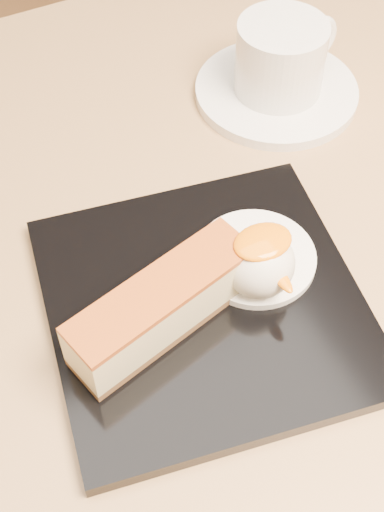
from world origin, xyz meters
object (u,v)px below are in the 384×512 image
dessert_plate (204,305)px  table (164,404)px  ice_cream_scoop (259,263)px  saucer (276,92)px  coffee_cup (282,56)px  cheesecake (162,306)px

dessert_plate → table: bearing=151.2°
ice_cream_scoop → saucer: ice_cream_scoop is taller
dessert_plate → saucer: 0.25m
table → saucer: (0.20, 0.16, 0.16)m
table → saucer: saucer is taller
dessert_plate → coffee_cup: bearing=46.8°
table → saucer: bearing=39.7°
ice_cream_scoop → table: bearing=163.0°
ice_cream_scoop → dessert_plate: bearing=172.9°
dessert_plate → ice_cream_scoop: (0.04, -0.01, 0.03)m
table → coffee_cup: size_ratio=7.50×
ice_cream_scoop → coffee_cup: coffee_cup is taller
cheesecake → saucer: 0.28m
dessert_plate → ice_cream_scoop: bearing=-7.1°
coffee_cup → cheesecake: bearing=-148.3°
table → dessert_plate: size_ratio=3.64×
table → cheesecake: 0.19m
cheesecake → saucer: (0.20, 0.19, -0.03)m
dessert_plate → cheesecake: bearing=-171.9°
saucer → coffee_cup: size_ratio=1.41×
dessert_plate → coffee_cup: size_ratio=2.06×
cheesecake → ice_cream_scoop: bearing=-14.5°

